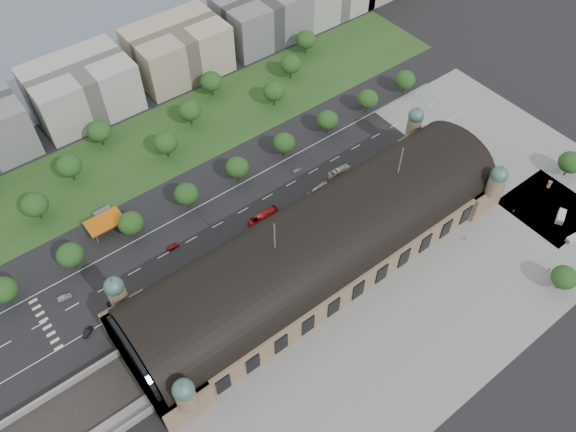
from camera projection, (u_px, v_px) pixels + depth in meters
ground at (320, 263)px, 206.53m from camera, size 900.00×900.00×0.00m
station at (321, 246)px, 198.64m from camera, size 150.00×48.40×44.30m
plaza_south at (426, 333)px, 188.06m from camera, size 190.00×48.00×0.12m
plaza_east at (500, 146)px, 246.80m from camera, size 56.00×100.00×0.12m
road_slab at (218, 225)px, 218.03m from camera, size 260.00×26.00×0.10m
grass_belt at (159, 143)px, 247.95m from camera, size 300.00×45.00×0.10m
petrol_station at (105, 218)px, 216.39m from camera, size 14.00×13.00×5.05m
office_3 at (82, 89)px, 253.22m from camera, size 45.00×32.00×24.00m
office_4 at (178, 50)px, 272.77m from camera, size 45.00×32.00×24.00m
office_5 at (261, 17)px, 292.32m from camera, size 45.00×32.00×24.00m
tree_row_1 at (3, 290)px, 190.25m from camera, size 9.60×9.60×11.52m
tree_row_2 at (70, 255)px, 199.63m from camera, size 9.60×9.60×11.52m
tree_row_3 at (131, 223)px, 209.02m from camera, size 9.60×9.60×11.52m
tree_row_4 at (186, 194)px, 218.40m from camera, size 9.60×9.60×11.52m
tree_row_5 at (237, 167)px, 227.78m from camera, size 9.60×9.60×11.52m
tree_row_6 at (284, 143)px, 237.16m from camera, size 9.60×9.60×11.52m
tree_row_7 at (328, 120)px, 246.55m from camera, size 9.60×9.60×11.52m
tree_row_8 at (368, 99)px, 255.93m from camera, size 9.60×9.60×11.52m
tree_row_9 at (405, 79)px, 265.31m from camera, size 9.60×9.60×11.52m
tree_belt_3 at (35, 205)px, 214.02m from camera, size 10.40×10.40×12.48m
tree_belt_4 at (69, 166)px, 227.55m from camera, size 10.40×10.40×12.48m
tree_belt_5 at (99, 131)px, 241.08m from camera, size 10.40×10.40×12.48m
tree_belt_6 at (166, 143)px, 236.30m from camera, size 10.40×10.40×12.48m
tree_belt_7 at (190, 110)px, 249.83m from camera, size 10.40×10.40×12.48m
tree_belt_8 at (211, 81)px, 263.37m from camera, size 10.40×10.40×12.48m
tree_belt_9 at (274, 91)px, 258.59m from camera, size 10.40×10.40×12.48m
tree_belt_10 at (291, 64)px, 272.12m from camera, size 10.40×10.40×12.48m
tree_belt_11 at (306, 40)px, 285.65m from camera, size 10.40×10.40×12.48m
tree_plaza_ne at (571, 162)px, 229.60m from camera, size 10.00×10.00×11.69m
tree_plaza_s at (564, 277)px, 194.26m from camera, size 9.00×9.00×10.64m
traffic_car_1 at (64, 297)px, 196.10m from camera, size 4.96×2.19×1.58m
traffic_car_2 at (113, 302)px, 195.06m from camera, size 4.80×2.48×1.29m
traffic_car_3 at (173, 247)px, 210.38m from camera, size 4.83×2.07×1.39m
traffic_car_5 at (297, 170)px, 236.11m from camera, size 4.36×1.61×1.43m
parked_car_0 at (88, 332)px, 187.39m from camera, size 4.75×3.60×1.50m
parked_car_1 at (133, 317)px, 191.12m from camera, size 6.20×5.03×1.57m
parked_car_2 at (155, 304)px, 194.50m from camera, size 5.42×3.88×1.46m
parked_car_3 at (187, 285)px, 199.50m from camera, size 4.28×3.92×1.42m
parked_car_4 at (195, 269)px, 203.74m from camera, size 5.05×4.06×1.61m
parked_car_5 at (239, 243)px, 211.45m from camera, size 5.10×3.92×1.29m
parked_car_6 at (241, 242)px, 211.69m from camera, size 5.02×3.55×1.35m
bus_west at (263, 217)px, 218.23m from camera, size 13.34×3.68×3.68m
bus_mid at (319, 190)px, 227.65m from camera, size 11.43×3.75×3.13m
bus_east at (340, 171)px, 234.54m from camera, size 11.18×3.22×3.08m
van_east at (561, 217)px, 218.70m from camera, size 7.08×5.14×2.85m
van_south at (572, 239)px, 212.23m from camera, size 5.55×2.86×2.30m
advertising_column at (549, 184)px, 229.55m from camera, size 1.71×1.71×3.24m
pedestrian_0 at (465, 239)px, 212.47m from camera, size 0.97×0.73×1.76m
pedestrian_2 at (513, 211)px, 221.57m from camera, size 0.86×0.92×1.66m
pedestrian_4 at (549, 270)px, 203.33m from camera, size 1.22×0.90×1.73m
pedestrian_5 at (560, 215)px, 220.14m from camera, size 0.66×0.99×1.89m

